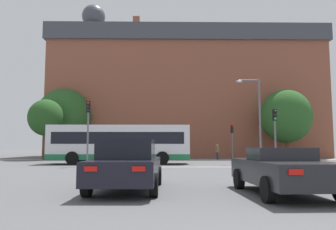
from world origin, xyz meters
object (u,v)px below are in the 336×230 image
car_saloon_left (128,165)px  bus_crossing_lead (120,143)px  street_lamp_junction (256,111)px  traffic_light_near_right (275,128)px  traffic_light_near_left (88,123)px  car_roadster_right (283,170)px  pedestrian_walking_east (127,149)px  pedestrian_waiting (217,151)px  traffic_light_far_right (232,136)px

car_saloon_left → bus_crossing_lead: 15.98m
bus_crossing_lead → street_lamp_junction: 11.20m
traffic_light_near_right → traffic_light_near_left: bearing=179.1°
car_roadster_right → bus_crossing_lead: bearing=110.4°
car_roadster_right → street_lamp_junction: size_ratio=0.64×
street_lamp_junction → bus_crossing_lead: bearing=179.8°
car_saloon_left → bus_crossing_lead: bearing=99.9°
traffic_light_near_left → pedestrian_walking_east: traffic_light_near_left is taller
traffic_light_near_right → pedestrian_waiting: (-1.90, 12.77, -1.73)m
traffic_light_near_left → traffic_light_near_right: 12.96m
traffic_light_far_right → traffic_light_near_right: 11.94m
car_roadster_right → pedestrian_walking_east: 27.10m
bus_crossing_lead → pedestrian_walking_east: (-0.47, 9.29, -0.55)m
bus_crossing_lead → traffic_light_far_right: bearing=-52.2°
traffic_light_far_right → street_lamp_junction: street_lamp_junction is taller
traffic_light_near_right → street_lamp_junction: (-0.29, 3.59, 1.55)m
car_saloon_left → bus_crossing_lead: (-2.33, 15.79, 0.84)m
pedestrian_walking_east → bus_crossing_lead: bearing=134.5°
pedestrian_waiting → pedestrian_walking_east: size_ratio=0.89×
traffic_light_near_left → pedestrian_waiting: bearing=48.7°
pedestrian_waiting → car_roadster_right: bearing=-28.7°
traffic_light_far_right → pedestrian_walking_east: bearing=175.0°
car_roadster_right → pedestrian_walking_east: pedestrian_walking_east is taller
traffic_light_far_right → traffic_light_near_right: traffic_light_near_right is taller
car_roadster_right → traffic_light_far_right: size_ratio=1.22×
car_saloon_left → street_lamp_junction: (8.57, 15.76, 3.43)m
car_saloon_left → traffic_light_near_right: traffic_light_near_right is taller
traffic_light_near_left → traffic_light_near_right: (12.95, -0.21, -0.35)m
car_roadster_right → pedestrian_waiting: size_ratio=2.73×
car_roadster_right → car_saloon_left: bearing=165.4°
car_saloon_left → traffic_light_far_right: size_ratio=1.31×
pedestrian_walking_east → pedestrian_waiting: bearing=-139.3°
bus_crossing_lead → street_lamp_junction: bearing=-90.2°
car_saloon_left → traffic_light_far_right: traffic_light_far_right is taller
pedestrian_walking_east → traffic_light_near_left: bearing=125.7°
car_saloon_left → traffic_light_near_left: size_ratio=1.04×
car_roadster_right → pedestrian_walking_east: bearing=103.9°
traffic_light_near_right → pedestrian_walking_east: 17.46m
traffic_light_far_right → pedestrian_walking_east: traffic_light_far_right is taller
traffic_light_far_right → traffic_light_near_right: bearing=-87.8°
bus_crossing_lead → traffic_light_near_left: 4.09m
car_saloon_left → pedestrian_walking_east: bearing=97.8°
traffic_light_far_right → traffic_light_near_right: (0.46, -11.93, 0.21)m
traffic_light_near_right → pedestrian_walking_east: traffic_light_near_right is taller
car_roadster_right → street_lamp_junction: (4.09, 16.79, 3.54)m
traffic_light_near_left → street_lamp_junction: size_ratio=0.66×
car_saloon_left → car_roadster_right: car_saloon_left is taller
traffic_light_far_right → car_roadster_right: bearing=-98.9°
street_lamp_junction → pedestrian_waiting: (-1.61, 9.18, -3.28)m
traffic_light_far_right → traffic_light_near_right: size_ratio=0.91×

